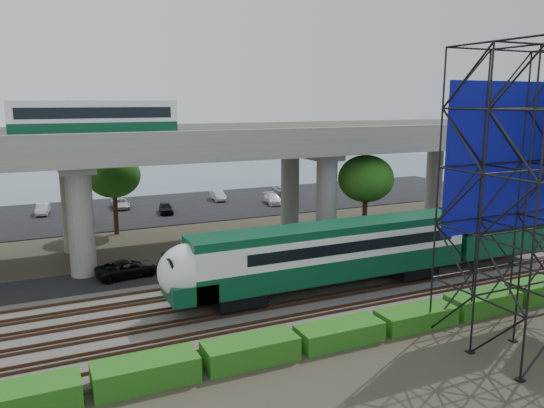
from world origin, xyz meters
name	(u,v)px	position (x,y,z in m)	size (l,w,h in m)	color
ground	(286,316)	(0.00, 0.00, 0.00)	(140.00, 140.00, 0.00)	#474233
ballast_bed	(272,302)	(0.00, 2.00, 0.10)	(90.00, 12.00, 0.20)	slate
service_road	(225,265)	(0.00, 10.50, 0.04)	(90.00, 5.00, 0.08)	black
parking_lot	(157,209)	(0.00, 34.00, 0.04)	(90.00, 18.00, 0.08)	black
harbor_water	(125,183)	(0.00, 56.00, 0.01)	(140.00, 40.00, 0.03)	#42596D
rail_tracks	(272,300)	(0.00, 2.00, 0.28)	(90.00, 9.52, 0.16)	#472D1E
commuter_train	(360,247)	(6.42, 2.00, 2.88)	(29.30, 3.06, 4.30)	black
overpass	(194,152)	(-0.60, 16.00, 8.21)	(80.00, 12.00, 12.40)	#9E9B93
hedge_strip	(339,332)	(1.01, -4.30, 0.56)	(34.60, 1.80, 1.20)	#1F5F15
trees	(145,187)	(-4.67, 16.17, 5.57)	(40.94, 16.94, 7.69)	#382314
suv	(128,268)	(-7.20, 10.75, 0.69)	(2.04, 4.42, 1.23)	black
parked_cars	(166,204)	(1.04, 33.54, 0.66)	(39.05, 9.24, 1.20)	white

